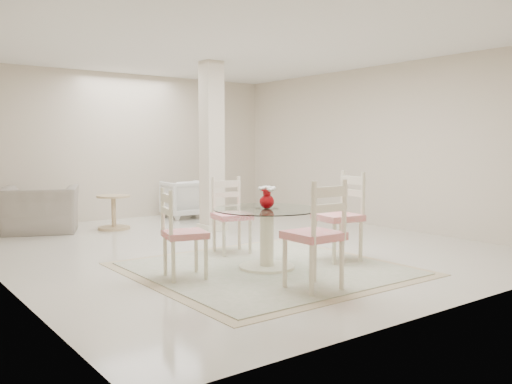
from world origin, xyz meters
TOP-DOWN VIEW (x-y plane):
  - ground at (0.00, 0.00)m, footprint 7.00×7.00m
  - room_shell at (0.00, 0.00)m, footprint 6.02×7.02m
  - column at (0.50, 1.30)m, footprint 0.30×0.30m
  - area_rug at (-0.50, -1.43)m, footprint 2.79×2.79m
  - dining_table at (-0.50, -1.43)m, footprint 1.18×1.18m
  - red_vase at (-0.50, -1.43)m, footprint 0.19×0.18m
  - dining_chair_east at (0.51, -1.61)m, footprint 0.53×0.53m
  - dining_chair_north at (-0.32, -0.43)m, footprint 0.51×0.51m
  - dining_chair_west at (-1.50, -1.24)m, footprint 0.50×0.50m
  - dining_chair_south at (-0.67, -2.44)m, footprint 0.47×0.47m
  - recliner_taupe at (-1.80, 2.70)m, footprint 1.40×1.33m
  - armchair_white at (0.89, 2.90)m, footprint 0.83×0.85m
  - side_table at (-0.75, 2.34)m, footprint 0.54×0.54m

SIDE VIEW (x-z plane):
  - ground at x=0.00m, z-range 0.00..0.00m
  - area_rug at x=-0.50m, z-range 0.00..0.02m
  - side_table at x=-0.75m, z-range -0.02..0.54m
  - dining_table at x=-0.50m, z-range 0.01..0.69m
  - armchair_white at x=0.89m, z-range 0.00..0.71m
  - recliner_taupe at x=-1.80m, z-range 0.00..0.73m
  - dining_chair_west at x=-1.50m, z-range 0.03..1.06m
  - dining_chair_north at x=-0.32m, z-range 0.03..1.10m
  - dining_chair_south at x=-0.67m, z-range 0.03..1.20m
  - dining_chair_east at x=0.51m, z-range 0.03..1.20m
  - red_vase at x=-0.50m, z-range 0.68..0.94m
  - column at x=0.50m, z-range 0.00..2.70m
  - room_shell at x=0.00m, z-range 0.50..3.21m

